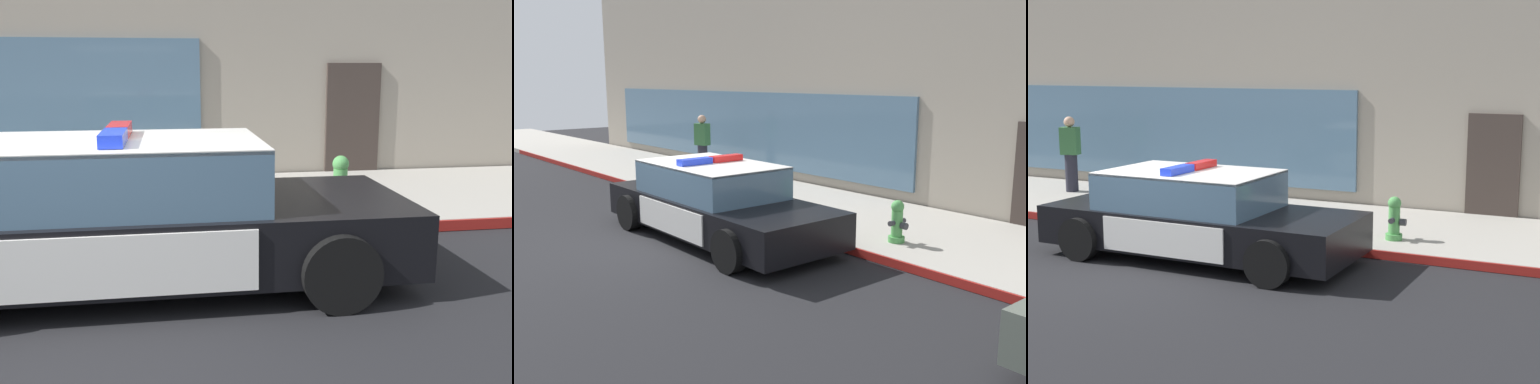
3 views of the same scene
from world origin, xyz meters
The scene contains 5 objects.
ground centered at (0.00, 0.00, 0.00)m, with size 48.00×48.00×0.00m, color black.
sidewalk centered at (0.00, 3.63, 0.07)m, with size 48.00×3.51×0.15m, color #A39E93.
curb_red_paint centered at (0.00, 1.86, 0.08)m, with size 28.80×0.04×0.14m, color maroon.
police_cruiser centered at (0.65, 0.74, 0.68)m, with size 5.02×2.13×1.49m.
fire_hydrant centered at (3.25, 2.65, 0.50)m, with size 0.34×0.39×0.73m.
Camera 1 is at (0.92, -4.51, 2.02)m, focal length 39.68 mm.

